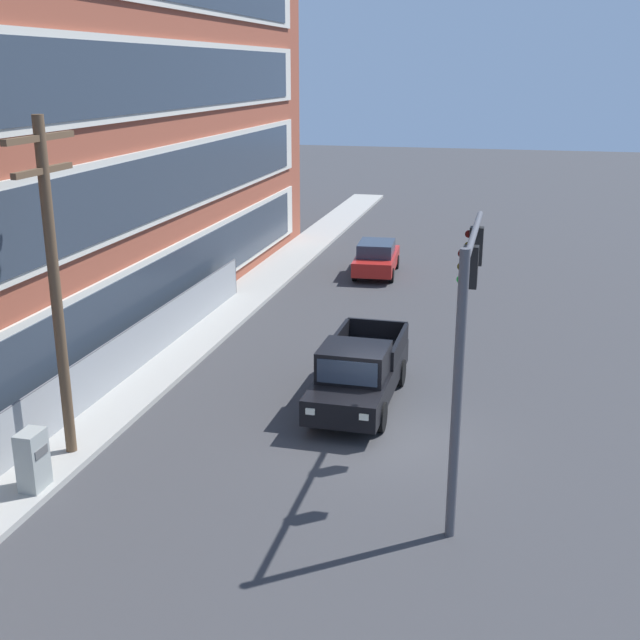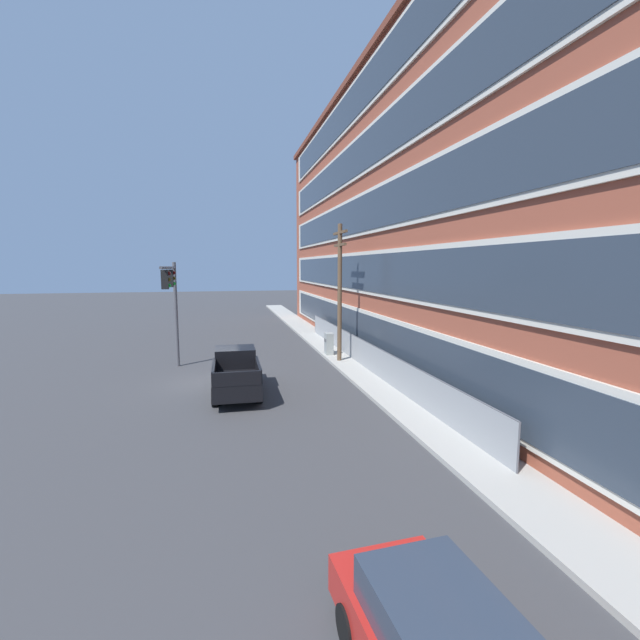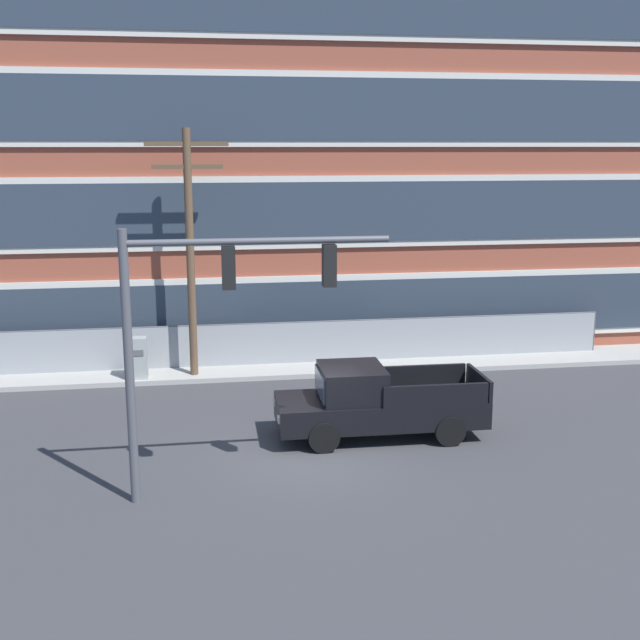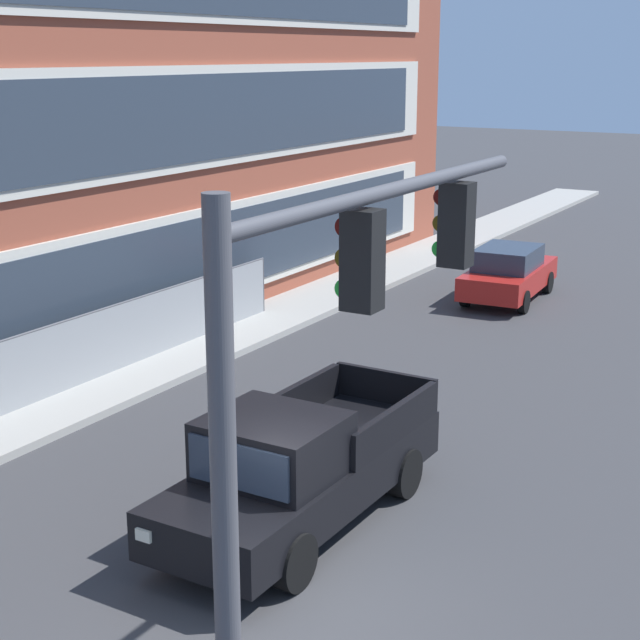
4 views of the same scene
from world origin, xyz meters
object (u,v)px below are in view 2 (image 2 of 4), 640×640
(traffic_signal_mast, at_px, (172,295))
(electrical_cabinet, at_px, (329,345))
(pickup_truck_black, at_px, (236,372))
(utility_pole_near_corner, at_px, (340,286))

(traffic_signal_mast, xyz_separation_m, electrical_cabinet, (-2.18, 9.12, -3.48))
(pickup_truck_black, bearing_deg, electrical_cabinet, 137.61)
(electrical_cabinet, bearing_deg, pickup_truck_black, -42.39)
(traffic_signal_mast, relative_size, utility_pole_near_corner, 0.73)
(pickup_truck_black, height_order, electrical_cabinet, pickup_truck_black)
(pickup_truck_black, height_order, utility_pole_near_corner, utility_pole_near_corner)
(traffic_signal_mast, height_order, utility_pole_near_corner, utility_pole_near_corner)
(electrical_cabinet, bearing_deg, utility_pole_near_corner, 5.67)
(traffic_signal_mast, distance_m, utility_pole_near_corner, 9.31)
(pickup_truck_black, bearing_deg, utility_pole_near_corner, 127.51)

